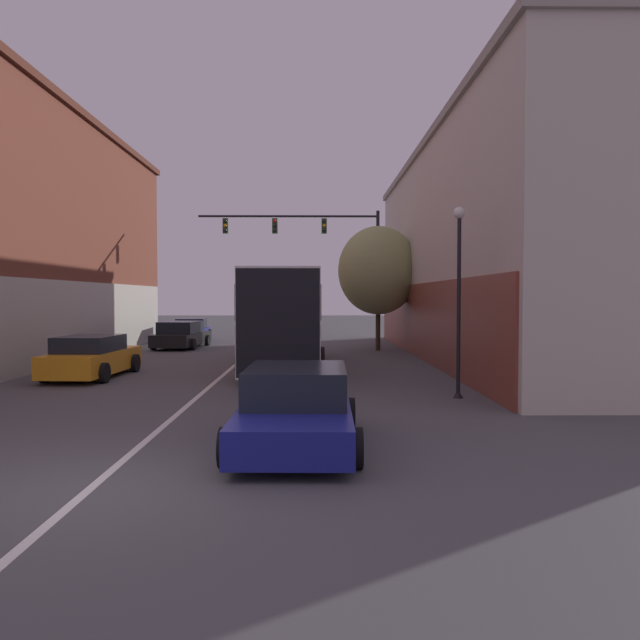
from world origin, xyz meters
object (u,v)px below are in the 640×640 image
at_px(parked_car_left_near, 181,335).
at_px(street_tree_near, 378,270).
at_px(parked_car_left_far, 192,330).
at_px(bus, 283,314).
at_px(parked_car_left_mid, 92,357).
at_px(traffic_signal_gantry, 319,244).
at_px(street_lamp, 459,291).
at_px(hatchback_foreground, 296,409).

bearing_deg(parked_car_left_near, street_tree_near, -94.51).
bearing_deg(parked_car_left_far, bus, -160.55).
xyz_separation_m(parked_car_left_near, parked_car_left_mid, (-0.38, -11.60, 0.01)).
bearing_deg(traffic_signal_gantry, bus, -97.53).
distance_m(bus, parked_car_left_far, 14.89).
xyz_separation_m(bus, street_lamp, (4.81, -7.28, 0.79)).
bearing_deg(parked_car_left_near, street_lamp, -141.92).
distance_m(parked_car_left_near, traffic_signal_gantry, 8.75).
distance_m(parked_car_left_mid, traffic_signal_gantry, 16.30).
height_order(parked_car_left_mid, parked_car_left_far, parked_car_left_mid).
bearing_deg(parked_car_left_mid, hatchback_foreground, -141.02).
distance_m(bus, street_tree_near, 8.34).
relative_size(parked_car_left_far, traffic_signal_gantry, 0.46).
relative_size(parked_car_left_mid, traffic_signal_gantry, 0.47).
relative_size(hatchback_foreground, parked_car_left_far, 0.99).
relative_size(hatchback_foreground, parked_car_left_near, 0.94).
relative_size(parked_car_left_mid, street_lamp, 0.94).
relative_size(parked_car_left_far, street_tree_near, 0.75).
relative_size(hatchback_foreground, street_lamp, 0.92).
distance_m(parked_car_left_near, parked_car_left_mid, 11.61).
xyz_separation_m(street_lamp, street_tree_near, (-0.59, 14.21, 1.13)).
relative_size(street_lamp, street_tree_near, 0.81).
xyz_separation_m(parked_car_left_near, parked_car_left_far, (-0.44, 5.02, -0.00)).
xyz_separation_m(parked_car_left_near, traffic_signal_gantry, (7.01, 2.13, 4.78)).
relative_size(parked_car_left_near, street_lamp, 0.98).
height_order(hatchback_foreground, traffic_signal_gantry, traffic_signal_gantry).
xyz_separation_m(parked_car_left_far, street_lamp, (10.85, -20.83, 2.09)).
height_order(bus, parked_car_left_near, bus).
xyz_separation_m(hatchback_foreground, traffic_signal_gantry, (0.58, 22.97, 4.78)).
distance_m(bus, traffic_signal_gantry, 11.30).
relative_size(parked_car_left_far, street_lamp, 0.93).
bearing_deg(parked_car_left_far, street_tree_near, -127.41).
bearing_deg(bus, hatchback_foreground, -177.39).
height_order(traffic_signal_gantry, street_lamp, traffic_signal_gantry).
distance_m(parked_car_left_mid, street_tree_near, 14.64).
xyz_separation_m(parked_car_left_mid, parked_car_left_far, (-0.07, 16.62, -0.01)).
distance_m(hatchback_foreground, street_tree_near, 19.80).
distance_m(hatchback_foreground, parked_car_left_mid, 11.48).
height_order(parked_car_left_near, parked_car_left_far, parked_car_left_near).
distance_m(hatchback_foreground, parked_car_left_far, 26.76).
xyz_separation_m(bus, hatchback_foreground, (0.83, -12.31, -1.30)).
bearing_deg(parked_car_left_far, street_lamp, -157.09).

